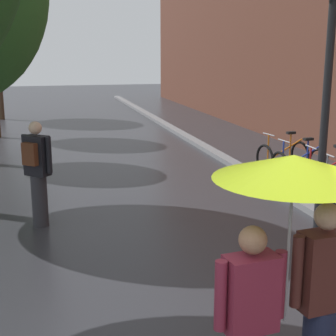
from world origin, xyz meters
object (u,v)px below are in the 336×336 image
Objects in this scene: couple_under_umbrella at (290,244)px; parked_bicycle_7 at (283,156)px; parked_bicycle_5 at (328,173)px; street_lamp_post at (327,90)px; pedestrian_walking_midground at (37,172)px; parked_bicycle_6 at (299,164)px.

parked_bicycle_7 is at bearing 62.71° from couple_under_umbrella.
couple_under_umbrella is at bearing -124.95° from parked_bicycle_5.
parked_bicycle_5 is at bearing 54.82° from street_lamp_post.
pedestrian_walking_midground reaches higher than parked_bicycle_7.
pedestrian_walking_midground is at bearing 110.42° from couple_under_umbrella.
parked_bicycle_7 is 0.55× the size of couple_under_umbrella.
pedestrian_walking_midground is at bearing -156.44° from parked_bicycle_7.
parked_bicycle_5 is 3.49m from street_lamp_post.
parked_bicycle_6 is (-0.19, 0.87, 0.00)m from parked_bicycle_5.
couple_under_umbrella is (-3.85, -7.47, 1.06)m from parked_bicycle_7.
parked_bicycle_7 is 6.25m from pedestrian_walking_midground.
street_lamp_post is at bearing -21.53° from pedestrian_walking_midground.
street_lamp_post is (2.32, 3.34, 0.86)m from couple_under_umbrella.
parked_bicycle_7 is (-0.14, 1.75, 0.00)m from parked_bicycle_5.
parked_bicycle_5 is 1.76m from parked_bicycle_7.
pedestrian_walking_midground is at bearing 158.47° from street_lamp_post.
parked_bicycle_5 is 0.89m from parked_bicycle_6.
parked_bicycle_6 is at bearing 102.55° from parked_bicycle_5.
pedestrian_walking_midground is at bearing -172.81° from parked_bicycle_5.
street_lamp_post reaches higher than parked_bicycle_5.
street_lamp_post reaches higher than pedestrian_walking_midground.
pedestrian_walking_midground is (-5.85, -0.74, 0.55)m from parked_bicycle_5.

